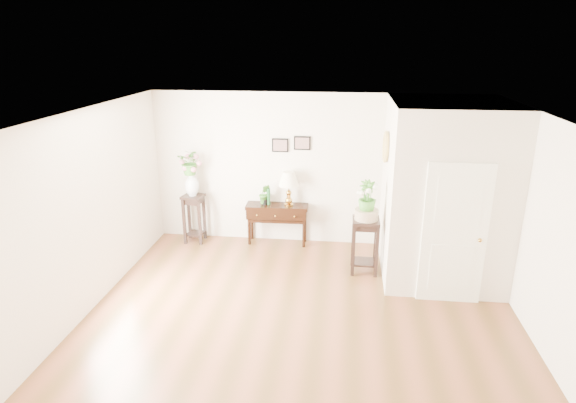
% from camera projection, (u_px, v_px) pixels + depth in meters
% --- Properties ---
extents(floor, '(6.00, 5.50, 0.02)m').
position_uv_depth(floor, '(301.00, 319.00, 6.65)').
color(floor, brown).
rests_on(floor, ground).
extents(ceiling, '(6.00, 5.50, 0.02)m').
position_uv_depth(ceiling, '(303.00, 117.00, 5.74)').
color(ceiling, white).
rests_on(ceiling, ground).
extents(wall_back, '(6.00, 0.02, 2.80)m').
position_uv_depth(wall_back, '(316.00, 170.00, 8.78)').
color(wall_back, beige).
rests_on(wall_back, ground).
extents(wall_front, '(6.00, 0.02, 2.80)m').
position_uv_depth(wall_front, '(268.00, 360.00, 3.61)').
color(wall_front, beige).
rests_on(wall_front, ground).
extents(wall_left, '(0.02, 5.50, 2.80)m').
position_uv_depth(wall_left, '(82.00, 216.00, 6.54)').
color(wall_left, beige).
rests_on(wall_left, ground).
extents(wall_right, '(0.02, 5.50, 2.80)m').
position_uv_depth(wall_right, '(547.00, 236.00, 5.85)').
color(wall_right, beige).
rests_on(wall_right, ground).
extents(partition, '(1.80, 1.95, 2.80)m').
position_uv_depth(partition, '(444.00, 190.00, 7.62)').
color(partition, beige).
rests_on(partition, floor).
extents(door, '(0.90, 0.05, 2.10)m').
position_uv_depth(door, '(454.00, 235.00, 6.80)').
color(door, white).
rests_on(door, floor).
extents(art_print_left, '(0.30, 0.02, 0.25)m').
position_uv_depth(art_print_left, '(280.00, 145.00, 8.69)').
color(art_print_left, black).
rests_on(art_print_left, wall_back).
extents(art_print_right, '(0.30, 0.02, 0.25)m').
position_uv_depth(art_print_right, '(302.00, 143.00, 8.63)').
color(art_print_right, black).
rests_on(art_print_right, wall_back).
extents(wall_ornament, '(0.07, 0.51, 0.51)m').
position_uv_depth(wall_ornament, '(386.00, 147.00, 7.64)').
color(wall_ornament, tan).
rests_on(wall_ornament, partition).
extents(console_table, '(1.16, 0.42, 0.76)m').
position_uv_depth(console_table, '(277.00, 224.00, 9.02)').
color(console_table, black).
rests_on(console_table, floor).
extents(table_lamp, '(0.42, 0.42, 0.65)m').
position_uv_depth(table_lamp, '(289.00, 187.00, 8.76)').
color(table_lamp, '#A87A2C').
rests_on(table_lamp, console_table).
extents(green_vase, '(0.08, 0.08, 0.31)m').
position_uv_depth(green_vase, '(268.00, 196.00, 8.86)').
color(green_vase, '#194E22').
rests_on(green_vase, console_table).
extents(potted_plant, '(0.23, 0.19, 0.37)m').
position_uv_depth(potted_plant, '(264.00, 195.00, 8.86)').
color(potted_plant, '#3C8028').
rests_on(potted_plant, console_table).
extents(plant_stand_a, '(0.42, 0.42, 0.92)m').
position_uv_depth(plant_stand_a, '(194.00, 218.00, 9.07)').
color(plant_stand_a, black).
rests_on(plant_stand_a, floor).
extents(porcelain_vase, '(0.32, 0.32, 0.45)m').
position_uv_depth(porcelain_vase, '(192.00, 184.00, 8.85)').
color(porcelain_vase, white).
rests_on(porcelain_vase, plant_stand_a).
extents(lily_arrangement, '(0.46, 0.41, 0.48)m').
position_uv_depth(lily_arrangement, '(190.00, 162.00, 8.72)').
color(lily_arrangement, '#3C8028').
rests_on(lily_arrangement, porcelain_vase).
extents(plant_stand_b, '(0.43, 0.43, 0.92)m').
position_uv_depth(plant_stand_b, '(365.00, 245.00, 7.89)').
color(plant_stand_b, black).
rests_on(plant_stand_b, floor).
extents(ceramic_bowl, '(0.48, 0.48, 0.17)m').
position_uv_depth(ceramic_bowl, '(366.00, 215.00, 7.72)').
color(ceramic_bowl, tan).
rests_on(ceramic_bowl, plant_stand_b).
extents(narcissus, '(0.38, 0.38, 0.53)m').
position_uv_depth(narcissus, '(367.00, 197.00, 7.62)').
color(narcissus, '#3C8028').
rests_on(narcissus, ceramic_bowl).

